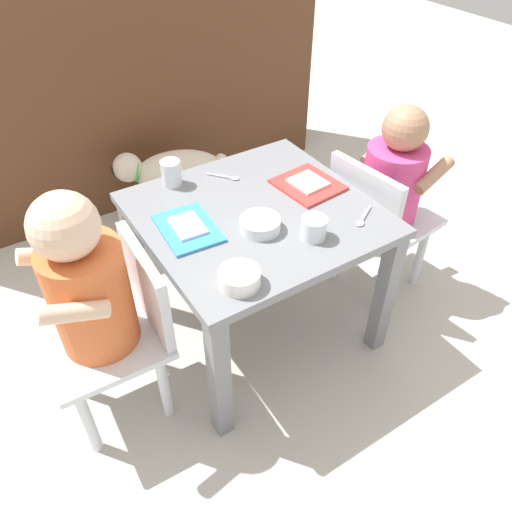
{
  "coord_description": "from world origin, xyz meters",
  "views": [
    {
      "loc": [
        -0.58,
        -0.92,
        1.22
      ],
      "look_at": [
        0.0,
        0.0,
        0.29
      ],
      "focal_mm": 35.17,
      "sensor_mm": 36.0,
      "label": 1
    }
  ],
  "objects_px": {
    "water_cup_left": "(314,229)",
    "spoon_by_left_tray": "(227,177)",
    "dining_table": "(256,233)",
    "spoon_by_right_tray": "(363,218)",
    "cereal_bowl_right_side": "(260,224)",
    "food_tray_right": "(308,184)",
    "veggie_bowl_near": "(239,277)",
    "seated_child_right": "(390,184)",
    "water_cup_right": "(171,174)",
    "seated_child_left": "(93,292)",
    "dog": "(174,173)",
    "food_tray_left": "(188,228)"
  },
  "relations": [
    {
      "from": "cereal_bowl_right_side",
      "to": "seated_child_right",
      "type": "bearing_deg",
      "value": 4.15
    },
    {
      "from": "dining_table",
      "to": "veggie_bowl_near",
      "type": "relative_size",
      "value": 6.34
    },
    {
      "from": "seated_child_right",
      "to": "spoon_by_left_tray",
      "type": "xyz_separation_m",
      "value": [
        -0.44,
        0.22,
        0.06
      ]
    },
    {
      "from": "water_cup_right",
      "to": "spoon_by_right_tray",
      "type": "xyz_separation_m",
      "value": [
        0.35,
        -0.42,
        -0.03
      ]
    },
    {
      "from": "veggie_bowl_near",
      "to": "dog",
      "type": "bearing_deg",
      "value": 75.34
    },
    {
      "from": "seated_child_left",
      "to": "dog",
      "type": "distance_m",
      "value": 0.91
    },
    {
      "from": "dining_table",
      "to": "dog",
      "type": "height_order",
      "value": "dining_table"
    },
    {
      "from": "dining_table",
      "to": "food_tray_left",
      "type": "relative_size",
      "value": 3.09
    },
    {
      "from": "cereal_bowl_right_side",
      "to": "dining_table",
      "type": "bearing_deg",
      "value": 64.91
    },
    {
      "from": "food_tray_left",
      "to": "food_tray_right",
      "type": "distance_m",
      "value": 0.38
    },
    {
      "from": "dining_table",
      "to": "spoon_by_right_tray",
      "type": "height_order",
      "value": "spoon_by_right_tray"
    },
    {
      "from": "food_tray_right",
      "to": "spoon_by_left_tray",
      "type": "relative_size",
      "value": 2.17
    },
    {
      "from": "dining_table",
      "to": "food_tray_right",
      "type": "xyz_separation_m",
      "value": [
        0.19,
        0.02,
        0.08
      ]
    },
    {
      "from": "food_tray_left",
      "to": "spoon_by_right_tray",
      "type": "height_order",
      "value": "food_tray_left"
    },
    {
      "from": "food_tray_right",
      "to": "veggie_bowl_near",
      "type": "bearing_deg",
      "value": -146.84
    },
    {
      "from": "water_cup_right",
      "to": "water_cup_left",
      "type": "bearing_deg",
      "value": -64.97
    },
    {
      "from": "seated_child_right",
      "to": "water_cup_right",
      "type": "distance_m",
      "value": 0.66
    },
    {
      "from": "veggie_bowl_near",
      "to": "spoon_by_left_tray",
      "type": "xyz_separation_m",
      "value": [
        0.2,
        0.4,
        -0.02
      ]
    },
    {
      "from": "seated_child_left",
      "to": "spoon_by_left_tray",
      "type": "xyz_separation_m",
      "value": [
        0.48,
        0.22,
        0.03
      ]
    },
    {
      "from": "seated_child_left",
      "to": "seated_child_right",
      "type": "bearing_deg",
      "value": 0.05
    },
    {
      "from": "water_cup_left",
      "to": "water_cup_right",
      "type": "height_order",
      "value": "water_cup_right"
    },
    {
      "from": "seated_child_right",
      "to": "water_cup_right",
      "type": "xyz_separation_m",
      "value": [
        -0.59,
        0.28,
        0.09
      ]
    },
    {
      "from": "water_cup_right",
      "to": "cereal_bowl_right_side",
      "type": "distance_m",
      "value": 0.33
    },
    {
      "from": "water_cup_left",
      "to": "spoon_by_left_tray",
      "type": "relative_size",
      "value": 0.76
    },
    {
      "from": "dining_table",
      "to": "spoon_by_right_tray",
      "type": "xyz_separation_m",
      "value": [
        0.21,
        -0.18,
        0.08
      ]
    },
    {
      "from": "water_cup_left",
      "to": "veggie_bowl_near",
      "type": "xyz_separation_m",
      "value": [
        -0.24,
        -0.05,
        -0.0
      ]
    },
    {
      "from": "dog",
      "to": "water_cup_right",
      "type": "bearing_deg",
      "value": -112.63
    },
    {
      "from": "dog",
      "to": "food_tray_left",
      "type": "height_order",
      "value": "food_tray_left"
    },
    {
      "from": "water_cup_left",
      "to": "cereal_bowl_right_side",
      "type": "bearing_deg",
      "value": 134.6
    },
    {
      "from": "seated_child_right",
      "to": "food_tray_right",
      "type": "height_order",
      "value": "seated_child_right"
    },
    {
      "from": "seated_child_right",
      "to": "food_tray_left",
      "type": "bearing_deg",
      "value": 174.54
    },
    {
      "from": "cereal_bowl_right_side",
      "to": "water_cup_left",
      "type": "bearing_deg",
      "value": -45.4
    },
    {
      "from": "dining_table",
      "to": "water_cup_right",
      "type": "relative_size",
      "value": 8.2
    },
    {
      "from": "dining_table",
      "to": "food_tray_right",
      "type": "distance_m",
      "value": 0.21
    },
    {
      "from": "veggie_bowl_near",
      "to": "water_cup_left",
      "type": "bearing_deg",
      "value": 11.31
    },
    {
      "from": "cereal_bowl_right_side",
      "to": "spoon_by_right_tray",
      "type": "xyz_separation_m",
      "value": [
        0.25,
        -0.11,
        -0.01
      ]
    },
    {
      "from": "seated_child_left",
      "to": "water_cup_left",
      "type": "distance_m",
      "value": 0.54
    },
    {
      "from": "food_tray_left",
      "to": "water_cup_left",
      "type": "relative_size",
      "value": 3.0
    },
    {
      "from": "water_cup_right",
      "to": "spoon_by_right_tray",
      "type": "distance_m",
      "value": 0.54
    },
    {
      "from": "seated_child_right",
      "to": "spoon_by_right_tray",
      "type": "height_order",
      "value": "seated_child_right"
    },
    {
      "from": "seated_child_left",
      "to": "seated_child_right",
      "type": "relative_size",
      "value": 1.08
    },
    {
      "from": "dining_table",
      "to": "seated_child_right",
      "type": "height_order",
      "value": "seated_child_right"
    },
    {
      "from": "food_tray_right",
      "to": "veggie_bowl_near",
      "type": "height_order",
      "value": "veggie_bowl_near"
    },
    {
      "from": "water_cup_right",
      "to": "spoon_by_left_tray",
      "type": "xyz_separation_m",
      "value": [
        0.15,
        -0.05,
        -0.03
      ]
    },
    {
      "from": "food_tray_right",
      "to": "veggie_bowl_near",
      "type": "xyz_separation_m",
      "value": [
        -0.37,
        -0.24,
        0.01
      ]
    },
    {
      "from": "dog",
      "to": "spoon_by_left_tray",
      "type": "relative_size",
      "value": 5.07
    },
    {
      "from": "spoon_by_right_tray",
      "to": "veggie_bowl_near",
      "type": "bearing_deg",
      "value": -174.61
    },
    {
      "from": "dining_table",
      "to": "dog",
      "type": "xyz_separation_m",
      "value": [
        0.05,
        0.68,
        -0.17
      ]
    },
    {
      "from": "water_cup_right",
      "to": "spoon_by_left_tray",
      "type": "height_order",
      "value": "water_cup_right"
    },
    {
      "from": "dining_table",
      "to": "cereal_bowl_right_side",
      "type": "bearing_deg",
      "value": -115.09
    }
  ]
}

